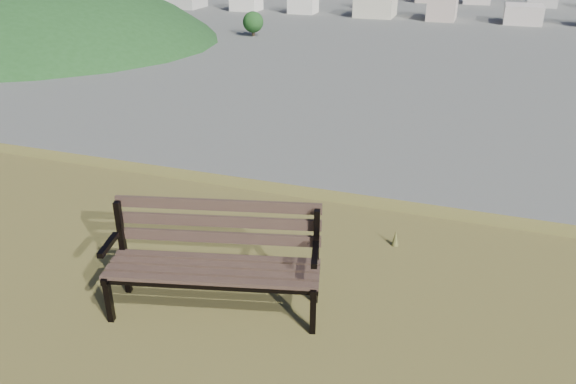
% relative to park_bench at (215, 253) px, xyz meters
% --- Properties ---
extents(park_bench, '(1.93, 1.02, 0.97)m').
position_rel_park_bench_xyz_m(park_bench, '(0.00, 0.00, 0.00)').
color(park_bench, '#443227').
rests_on(park_bench, hilltop_mesa).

